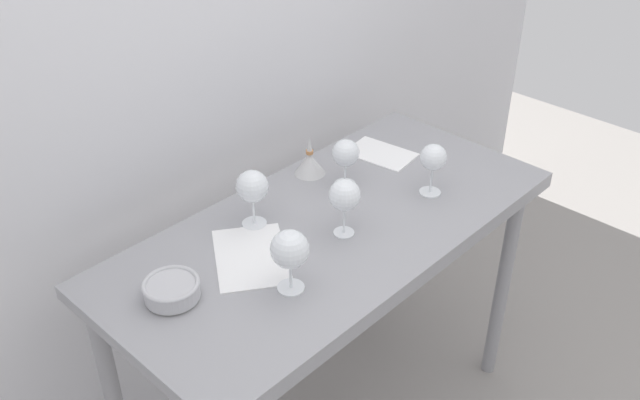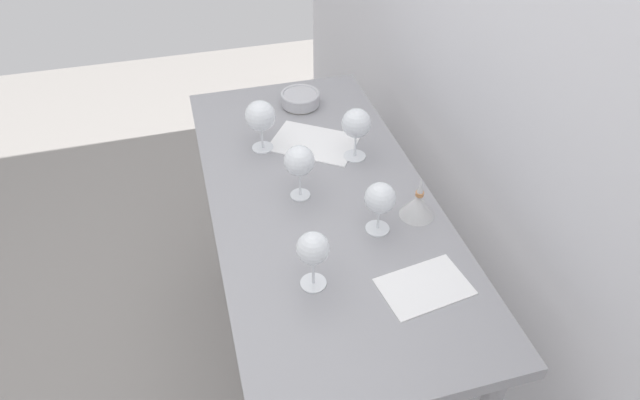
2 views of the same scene
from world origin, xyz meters
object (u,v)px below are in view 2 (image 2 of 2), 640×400
object	(u,v)px
tasting_sheet_lower	(425,286)
tasting_bowl	(300,98)
wine_glass_far_right	(380,199)
decanter_funnel	(418,205)
tasting_sheet_upper	(314,143)
wine_glass_near_right	(313,250)
wine_glass_near_left	(260,117)
wine_glass_near_center	(299,162)
wine_glass_far_left	(356,124)

from	to	relation	value
tasting_sheet_lower	tasting_bowl	world-z (taller)	tasting_bowl
wine_glass_far_right	decanter_funnel	world-z (taller)	wine_glass_far_right
tasting_sheet_upper	wine_glass_far_right	bearing A→B (deg)	42.73
wine_glass_far_right	wine_glass_near_right	world-z (taller)	wine_glass_near_right
wine_glass_near_left	tasting_bowl	bearing A→B (deg)	141.32
wine_glass_near_center	wine_glass_far_left	xyz separation A→B (m)	(-0.14, 0.22, -0.00)
wine_glass_far_right	tasting_bowl	bearing A→B (deg)	-175.99
wine_glass_near_left	wine_glass_near_right	xyz separation A→B (m)	(0.62, 0.01, 0.00)
wine_glass_near_left	tasting_bowl	size ratio (longest dim) A/B	1.21
wine_glass_near_left	tasting_sheet_lower	xyz separation A→B (m)	(0.70, 0.28, -0.12)
wine_glass_near_center	tasting_sheet_lower	size ratio (longest dim) A/B	0.79
wine_glass_near_left	tasting_bowl	distance (m)	0.31
wine_glass_near_center	wine_glass_near_right	bearing A→B (deg)	-8.28
wine_glass_near_center	wine_glass_near_right	xyz separation A→B (m)	(0.34, -0.05, -0.00)
wine_glass_near_center	wine_glass_near_right	world-z (taller)	wine_glass_near_center
wine_glass_near_left	wine_glass_near_right	bearing A→B (deg)	1.15
tasting_bowl	wine_glass_far_left	bearing A→B (deg)	14.70
wine_glass_far_left	tasting_bowl	bearing A→B (deg)	-165.30
tasting_sheet_lower	wine_glass_far_right	bearing A→B (deg)	-177.53
wine_glass_near_left	tasting_sheet_lower	bearing A→B (deg)	21.67
wine_glass_near_left	wine_glass_far_left	distance (m)	0.31
wine_glass_far_left	tasting_sheet_lower	size ratio (longest dim) A/B	0.80
wine_glass_far_right	tasting_sheet_lower	distance (m)	0.26
tasting_sheet_upper	decanter_funnel	world-z (taller)	decanter_funnel
wine_glass_near_left	wine_glass_far_left	bearing A→B (deg)	65.62
wine_glass_far_right	wine_glass_near_left	size ratio (longest dim) A/B	0.90
wine_glass_near_right	wine_glass_near_left	bearing A→B (deg)	-178.85
wine_glass_far_left	wine_glass_far_right	bearing A→B (deg)	-7.50
wine_glass_near_center	decanter_funnel	bearing A→B (deg)	60.46
wine_glass_near_right	tasting_bowl	bearing A→B (deg)	168.41
wine_glass_far_left	decanter_funnel	size ratio (longest dim) A/B	1.37
tasting_bowl	decanter_funnel	bearing A→B (deg)	14.78
wine_glass_far_right	tasting_bowl	world-z (taller)	wine_glass_far_right
wine_glass_far_left	decanter_funnel	bearing A→B (deg)	14.87
wine_glass_far_left	decanter_funnel	xyz separation A→B (m)	(0.32, 0.08, -0.09)
wine_glass_far_right	tasting_bowl	xyz separation A→B (m)	(-0.70, -0.05, -0.08)
tasting_sheet_lower	tasting_sheet_upper	bearing A→B (deg)	-179.16
wine_glass_near_left	decanter_funnel	size ratio (longest dim) A/B	1.37
wine_glass_far_left	wine_glass_near_left	bearing A→B (deg)	-114.38
wine_glass_near_right	tasting_sheet_upper	bearing A→B (deg)	165.09
wine_glass_near_center	decanter_funnel	distance (m)	0.36
tasting_sheet_lower	wine_glass_far_left	bearing A→B (deg)	171.72
wine_glass_far_right	wine_glass_near_left	bearing A→B (deg)	-153.39
wine_glass_near_left	wine_glass_near_right	world-z (taller)	wine_glass_near_left
wine_glass_far_right	decanter_funnel	bearing A→B (deg)	101.72
wine_glass_near_left	wine_glass_near_center	xyz separation A→B (m)	(0.27, 0.06, 0.00)
wine_glass_near_center	tasting_bowl	xyz separation A→B (m)	(-0.50, 0.12, -0.10)
tasting_bowl	tasting_sheet_lower	bearing A→B (deg)	5.62
wine_glass_near_center	wine_glass_near_right	distance (m)	0.35
wine_glass_far_right	wine_glass_near_right	bearing A→B (deg)	-56.95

